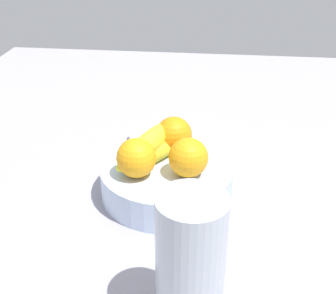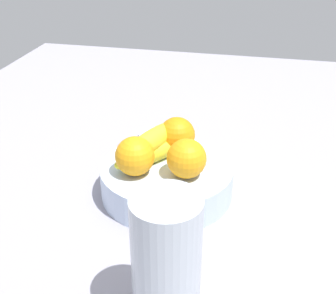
# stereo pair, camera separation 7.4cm
# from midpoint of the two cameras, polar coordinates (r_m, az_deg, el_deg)

# --- Properties ---
(ground_plane) EXTENTS (1.80, 1.40, 0.03)m
(ground_plane) POSITION_cam_midpoint_polar(r_m,az_deg,el_deg) (0.87, -2.56, -6.56)
(ground_plane) COLOR gray
(fruit_bowl) EXTENTS (0.25, 0.25, 0.06)m
(fruit_bowl) POSITION_cam_midpoint_polar(r_m,az_deg,el_deg) (0.84, -2.52, -4.29)
(fruit_bowl) COLOR silver
(fruit_bowl) RESTS_ON ground_plane
(orange_front_left) EXTENTS (0.07, 0.07, 0.07)m
(orange_front_left) POSITION_cam_midpoint_polar(r_m,az_deg,el_deg) (0.78, -0.05, -1.44)
(orange_front_left) COLOR orange
(orange_front_left) RESTS_ON fruit_bowl
(orange_front_right) EXTENTS (0.07, 0.07, 0.07)m
(orange_front_right) POSITION_cam_midpoint_polar(r_m,az_deg,el_deg) (0.85, -1.72, 1.52)
(orange_front_right) COLOR orange
(orange_front_right) RESTS_ON fruit_bowl
(orange_center) EXTENTS (0.07, 0.07, 0.07)m
(orange_center) POSITION_cam_midpoint_polar(r_m,az_deg,el_deg) (0.78, -6.82, -1.47)
(orange_center) COLOR orange
(orange_center) RESTS_ON fruit_bowl
(banana_bunch) EXTENTS (0.17, 0.14, 0.06)m
(banana_bunch) POSITION_cam_midpoint_polar(r_m,az_deg,el_deg) (0.82, -4.68, -0.01)
(banana_bunch) COLOR yellow
(banana_bunch) RESTS_ON fruit_bowl
(thermos_tumbler) EXTENTS (0.09, 0.09, 0.19)m
(thermos_tumbler) POSITION_cam_midpoint_polar(r_m,az_deg,el_deg) (0.57, -0.90, -14.73)
(thermos_tumbler) COLOR #ADB7C0
(thermos_tumbler) RESTS_ON ground_plane
(jar_lid) EXTENTS (0.07, 0.07, 0.02)m
(jar_lid) POSITION_cam_midpoint_polar(r_m,az_deg,el_deg) (1.04, -5.23, 1.25)
(jar_lid) COLOR white
(jar_lid) RESTS_ON ground_plane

